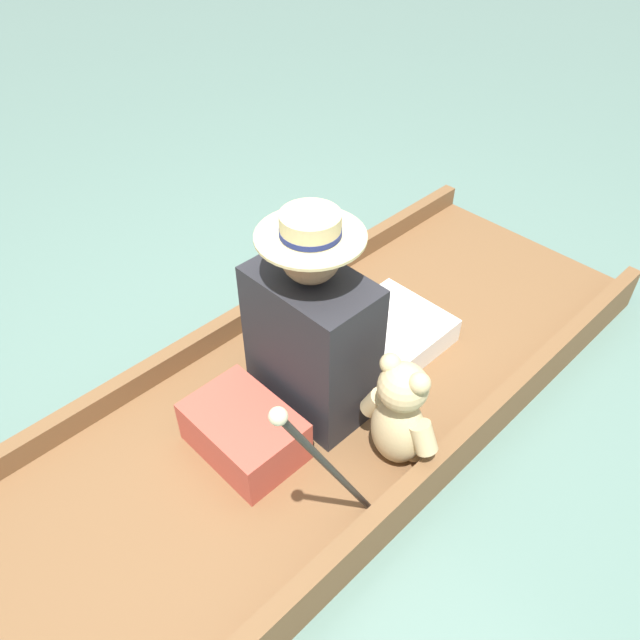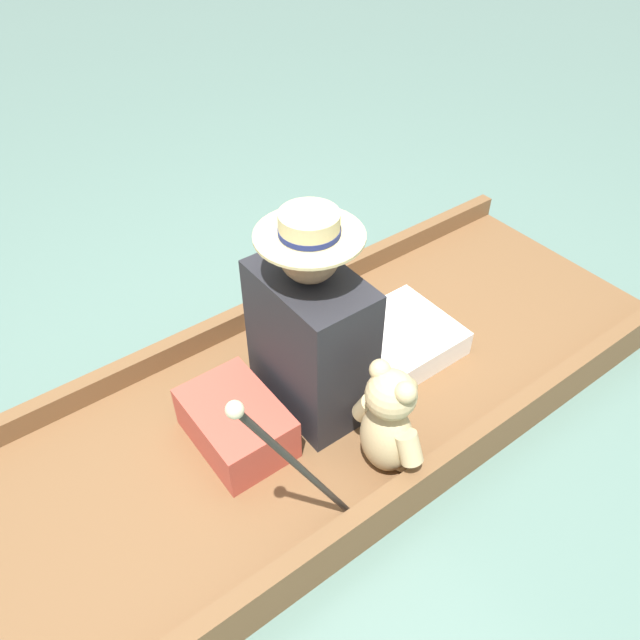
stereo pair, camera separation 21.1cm
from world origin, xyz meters
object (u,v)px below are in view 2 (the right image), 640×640
Objects in this scene: wine_glass at (333,286)px; walking_cane at (291,460)px; seated_person at (331,333)px; teddy_bear at (389,423)px.

walking_cane reaches higher than wine_glass.
seated_person reaches higher than wine_glass.
walking_cane is at bearing -44.44° from seated_person.
seated_person reaches higher than walking_cane.
wine_glass is at bearing 153.69° from teddy_bear.
seated_person is 1.84× the size of teddy_bear.
walking_cane is (0.07, -0.43, 0.24)m from teddy_bear.
wine_glass is 1.26m from walking_cane.
teddy_bear is 0.90m from wine_glass.
wine_glass is (-0.80, 0.40, -0.13)m from teddy_bear.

